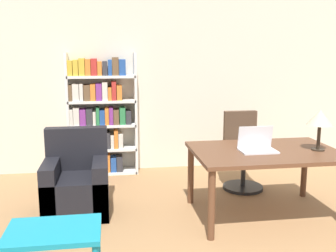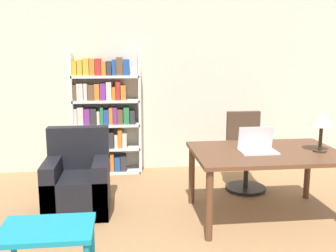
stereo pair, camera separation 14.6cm
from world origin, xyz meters
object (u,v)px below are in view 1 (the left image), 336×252
at_px(side_table_blue, 54,242).
at_px(desk, 265,158).
at_px(laptop, 257,146).
at_px(table_lamp, 320,119).
at_px(bookshelf, 99,117).
at_px(office_chair, 242,155).
at_px(armchair, 77,185).

bearing_deg(side_table_blue, desk, 30.93).
bearing_deg(laptop, table_lamp, -5.43).
xyz_separation_m(side_table_blue, bookshelf, (0.26, 2.99, 0.38)).
bearing_deg(laptop, side_table_blue, -148.15).
bearing_deg(desk, table_lamp, -8.75).
distance_m(office_chair, armchair, 2.12).
bearing_deg(desk, laptop, -168.48).
relative_size(table_lamp, bookshelf, 0.25).
xyz_separation_m(desk, armchair, (-2.00, 0.41, -0.34)).
distance_m(side_table_blue, bookshelf, 3.02).
distance_m(desk, laptop, 0.18).
relative_size(side_table_blue, armchair, 0.71).
height_order(desk, bookshelf, bookshelf).
distance_m(desk, side_table_blue, 2.37).
xyz_separation_m(laptop, bookshelf, (-1.66, 1.80, 0.05)).
distance_m(table_lamp, bookshelf, 2.97).
relative_size(table_lamp, side_table_blue, 0.67).
distance_m(desk, table_lamp, 0.69).
height_order(desk, table_lamp, table_lamp).
distance_m(desk, armchair, 2.07).
xyz_separation_m(laptop, office_chair, (0.17, 0.92, -0.34)).
bearing_deg(laptop, desk, 11.52).
xyz_separation_m(armchair, bookshelf, (0.23, 1.37, 0.53)).
height_order(armchair, bookshelf, bookshelf).
relative_size(armchair, bookshelf, 0.52).
xyz_separation_m(desk, office_chair, (0.06, 0.90, -0.21)).
bearing_deg(office_chair, armchair, -166.60).
distance_m(table_lamp, side_table_blue, 2.87).
relative_size(desk, bookshelf, 0.88).
height_order(desk, laptop, laptop).
height_order(desk, armchair, armchair).
relative_size(desk, side_table_blue, 2.37).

